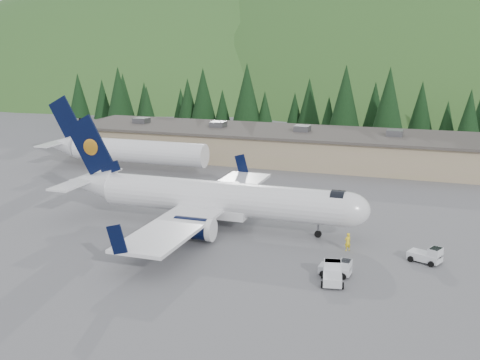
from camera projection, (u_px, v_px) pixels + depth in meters
name	position (u px, v px, depth m)	size (l,w,h in m)	color
ground	(222.00, 227.00, 66.37)	(600.00, 600.00, 0.00)	slate
airliner	(213.00, 199.00, 65.97)	(35.47, 33.24, 11.83)	white
second_airliner	(122.00, 150.00, 93.71)	(27.50, 11.00, 10.05)	white
baggage_tug_a	(338.00, 268.00, 52.83)	(2.84, 1.81, 1.48)	silver
baggage_tug_b	(428.00, 256.00, 55.76)	(3.32, 2.62, 1.59)	silver
baggage_tug_c	(332.00, 274.00, 51.35)	(2.36, 3.37, 1.67)	silver
terminal_building	(273.00, 144.00, 102.30)	(71.00, 17.00, 6.10)	tan
ramp_worker	(348.00, 242.00, 58.87)	(0.66, 0.44, 1.82)	yellow
tree_line	(312.00, 103.00, 122.08)	(112.66, 17.38, 14.22)	black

